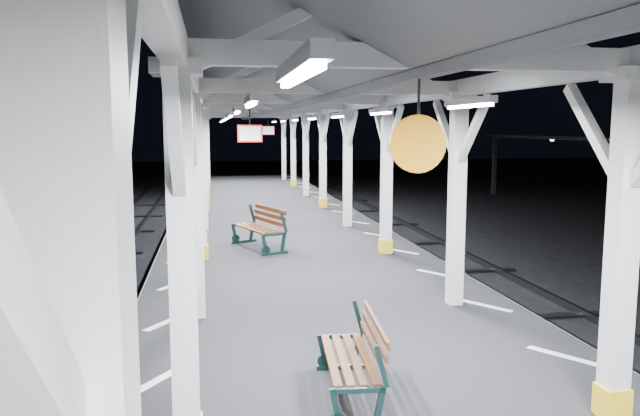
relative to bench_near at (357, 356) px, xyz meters
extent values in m
plane|color=black|center=(0.30, 5.10, -1.45)|extent=(120.00, 120.00, 0.00)
cube|color=black|center=(0.30, 5.10, -0.95)|extent=(6.00, 50.00, 1.00)
cube|color=silver|center=(-2.15, 5.10, -0.44)|extent=(1.00, 48.00, 0.01)
cube|color=silver|center=(2.75, 5.10, -0.44)|extent=(1.00, 48.00, 0.01)
cube|color=#2D2D33|center=(-4.15, 5.10, -1.37)|extent=(0.08, 60.00, 0.16)
cube|color=black|center=(-4.70, 5.10, -1.42)|extent=(2.20, 0.22, 0.06)
cube|color=#2D2D33|center=(4.75, 5.10, -1.37)|extent=(0.08, 60.00, 0.16)
cube|color=#2D2D33|center=(5.85, 5.10, -1.37)|extent=(0.08, 60.00, 0.16)
cube|color=black|center=(5.30, 5.10, -1.42)|extent=(2.20, 0.22, 0.06)
cube|color=silver|center=(-1.70, -4.35, 2.30)|extent=(0.10, 0.99, 0.99)
cube|color=silver|center=(-1.70, -0.90, 1.15)|extent=(0.22, 0.22, 3.20)
cube|color=silver|center=(-1.70, -0.90, 2.81)|extent=(0.40, 0.40, 0.12)
cube|color=silver|center=(-1.70, -0.35, 2.30)|extent=(0.10, 0.99, 0.99)
cube|color=silver|center=(-1.70, -1.45, 2.30)|extent=(0.10, 0.99, 0.99)
cube|color=silver|center=(-1.70, 3.10, 1.15)|extent=(0.22, 0.22, 3.20)
cube|color=silver|center=(-1.70, 3.10, 2.81)|extent=(0.40, 0.40, 0.12)
cube|color=silver|center=(-1.70, 3.65, 2.30)|extent=(0.10, 0.99, 0.99)
cube|color=silver|center=(-1.70, 2.55, 2.30)|extent=(0.10, 0.99, 0.99)
cube|color=silver|center=(-1.70, 7.10, 1.15)|extent=(0.22, 0.22, 3.20)
cube|color=silver|center=(-1.70, 7.10, 2.81)|extent=(0.40, 0.40, 0.12)
cube|color=gold|center=(-1.70, 7.10, -0.27)|extent=(0.26, 0.26, 0.30)
cube|color=silver|center=(-1.70, 7.65, 2.30)|extent=(0.10, 0.99, 0.99)
cube|color=silver|center=(-1.70, 6.55, 2.30)|extent=(0.10, 0.99, 0.99)
cube|color=silver|center=(-1.70, 11.10, 1.15)|extent=(0.22, 0.22, 3.20)
cube|color=silver|center=(-1.70, 11.10, 2.81)|extent=(0.40, 0.40, 0.12)
cube|color=silver|center=(-1.70, 11.65, 2.30)|extent=(0.10, 0.99, 0.99)
cube|color=silver|center=(-1.70, 10.55, 2.30)|extent=(0.10, 0.99, 0.99)
cube|color=silver|center=(-1.70, 15.10, 1.15)|extent=(0.22, 0.22, 3.20)
cube|color=silver|center=(-1.70, 15.10, 2.81)|extent=(0.40, 0.40, 0.12)
cube|color=gold|center=(-1.70, 15.10, -0.27)|extent=(0.26, 0.26, 0.30)
cube|color=silver|center=(-1.70, 15.65, 2.30)|extent=(0.10, 0.99, 0.99)
cube|color=silver|center=(-1.70, 14.55, 2.30)|extent=(0.10, 0.99, 0.99)
cube|color=silver|center=(-1.70, 19.10, 1.15)|extent=(0.22, 0.22, 3.20)
cube|color=silver|center=(-1.70, 19.10, 2.81)|extent=(0.40, 0.40, 0.12)
cube|color=silver|center=(-1.70, 19.65, 2.30)|extent=(0.10, 0.99, 0.99)
cube|color=silver|center=(-1.70, 18.55, 2.30)|extent=(0.10, 0.99, 0.99)
cube|color=silver|center=(-1.70, 23.10, 1.15)|extent=(0.22, 0.22, 3.20)
cube|color=silver|center=(-1.70, 23.10, 2.81)|extent=(0.40, 0.40, 0.12)
cube|color=gold|center=(-1.70, 23.10, -0.27)|extent=(0.26, 0.26, 0.30)
cube|color=silver|center=(-1.70, 23.65, 2.30)|extent=(0.10, 0.99, 0.99)
cube|color=silver|center=(-1.70, 22.55, 2.30)|extent=(0.10, 0.99, 0.99)
cube|color=silver|center=(-1.70, 27.10, 1.15)|extent=(0.22, 0.22, 3.20)
cube|color=silver|center=(-1.70, 27.10, 2.81)|extent=(0.40, 0.40, 0.12)
cube|color=silver|center=(-1.70, 27.65, 2.30)|extent=(0.10, 0.99, 0.99)
cube|color=silver|center=(-1.70, 26.55, 2.30)|extent=(0.10, 0.99, 0.99)
cube|color=silver|center=(2.30, -0.90, 1.15)|extent=(0.22, 0.22, 3.20)
cube|color=silver|center=(2.30, -0.90, 2.81)|extent=(0.40, 0.40, 0.12)
cube|color=gold|center=(2.30, -0.90, -0.27)|extent=(0.26, 0.26, 0.30)
cube|color=silver|center=(2.30, -0.35, 2.30)|extent=(0.10, 0.99, 0.99)
cube|color=silver|center=(2.30, 3.10, 1.15)|extent=(0.22, 0.22, 3.20)
cube|color=silver|center=(2.30, 3.10, 2.81)|extent=(0.40, 0.40, 0.12)
cube|color=silver|center=(2.30, 3.65, 2.30)|extent=(0.10, 0.99, 0.99)
cube|color=silver|center=(2.30, 2.55, 2.30)|extent=(0.10, 0.99, 0.99)
cube|color=silver|center=(2.30, 7.10, 1.15)|extent=(0.22, 0.22, 3.20)
cube|color=silver|center=(2.30, 7.10, 2.81)|extent=(0.40, 0.40, 0.12)
cube|color=gold|center=(2.30, 7.10, -0.27)|extent=(0.26, 0.26, 0.30)
cube|color=silver|center=(2.30, 7.65, 2.30)|extent=(0.10, 0.99, 0.99)
cube|color=silver|center=(2.30, 6.55, 2.30)|extent=(0.10, 0.99, 0.99)
cube|color=silver|center=(2.30, 11.10, 1.15)|extent=(0.22, 0.22, 3.20)
cube|color=silver|center=(2.30, 11.10, 2.81)|extent=(0.40, 0.40, 0.12)
cube|color=silver|center=(2.30, 11.65, 2.30)|extent=(0.10, 0.99, 0.99)
cube|color=silver|center=(2.30, 10.55, 2.30)|extent=(0.10, 0.99, 0.99)
cube|color=silver|center=(2.30, 15.10, 1.15)|extent=(0.22, 0.22, 3.20)
cube|color=silver|center=(2.30, 15.10, 2.81)|extent=(0.40, 0.40, 0.12)
cube|color=gold|center=(2.30, 15.10, -0.27)|extent=(0.26, 0.26, 0.30)
cube|color=silver|center=(2.30, 15.65, 2.30)|extent=(0.10, 0.99, 0.99)
cube|color=silver|center=(2.30, 14.55, 2.30)|extent=(0.10, 0.99, 0.99)
cube|color=silver|center=(2.30, 19.10, 1.15)|extent=(0.22, 0.22, 3.20)
cube|color=silver|center=(2.30, 19.10, 2.81)|extent=(0.40, 0.40, 0.12)
cube|color=silver|center=(2.30, 19.65, 2.30)|extent=(0.10, 0.99, 0.99)
cube|color=silver|center=(2.30, 18.55, 2.30)|extent=(0.10, 0.99, 0.99)
cube|color=silver|center=(2.30, 23.10, 1.15)|extent=(0.22, 0.22, 3.20)
cube|color=silver|center=(2.30, 23.10, 2.81)|extent=(0.40, 0.40, 0.12)
cube|color=gold|center=(2.30, 23.10, -0.27)|extent=(0.26, 0.26, 0.30)
cube|color=silver|center=(2.30, 23.65, 2.30)|extent=(0.10, 0.99, 0.99)
cube|color=silver|center=(2.30, 22.55, 2.30)|extent=(0.10, 0.99, 0.99)
cube|color=silver|center=(2.30, 27.10, 1.15)|extent=(0.22, 0.22, 3.20)
cube|color=silver|center=(2.30, 27.10, 2.81)|extent=(0.40, 0.40, 0.12)
cube|color=silver|center=(2.30, 27.65, 2.30)|extent=(0.10, 0.99, 0.99)
cube|color=silver|center=(2.30, 26.55, 2.30)|extent=(0.10, 0.99, 0.99)
cube|color=silver|center=(-1.70, 5.10, 2.93)|extent=(0.18, 48.00, 0.24)
cube|color=silver|center=(2.30, 5.10, 2.93)|extent=(0.18, 48.00, 0.24)
cube|color=silver|center=(0.30, -0.90, 2.93)|extent=(4.20, 0.14, 0.20)
cube|color=silver|center=(0.30, 3.10, 2.93)|extent=(4.20, 0.14, 0.20)
cube|color=silver|center=(0.30, 7.10, 2.93)|extent=(4.20, 0.14, 0.20)
cube|color=silver|center=(0.30, 11.10, 2.93)|extent=(4.20, 0.14, 0.20)
cube|color=silver|center=(0.30, 15.10, 2.93)|extent=(4.20, 0.14, 0.20)
cube|color=silver|center=(0.30, 19.10, 2.93)|extent=(4.20, 0.14, 0.20)
cube|color=silver|center=(0.30, 23.10, 2.93)|extent=(4.20, 0.14, 0.20)
cube|color=silver|center=(0.30, 27.10, 2.93)|extent=(4.20, 0.14, 0.20)
cube|color=silver|center=(0.30, 5.10, 3.85)|extent=(0.16, 48.00, 0.20)
cube|color=#494C50|center=(-1.00, 5.10, 3.47)|extent=(2.80, 49.00, 1.45)
cube|color=#494C50|center=(1.60, 5.10, 3.47)|extent=(2.80, 49.00, 1.45)
cube|color=silver|center=(-1.00, -2.90, 2.65)|extent=(0.10, 1.35, 0.08)
cube|color=white|center=(-1.00, -2.90, 2.60)|extent=(0.05, 1.25, 0.05)
cube|color=silver|center=(-1.00, 1.10, 2.65)|extent=(0.10, 1.35, 0.08)
cube|color=white|center=(-1.00, 1.10, 2.60)|extent=(0.05, 1.25, 0.05)
cube|color=silver|center=(-1.00, 5.10, 2.65)|extent=(0.10, 1.35, 0.08)
cube|color=white|center=(-1.00, 5.10, 2.60)|extent=(0.05, 1.25, 0.05)
cube|color=silver|center=(-1.00, 9.10, 2.65)|extent=(0.10, 1.35, 0.08)
cube|color=white|center=(-1.00, 9.10, 2.60)|extent=(0.05, 1.25, 0.05)
cube|color=silver|center=(-1.00, 13.10, 2.65)|extent=(0.10, 1.35, 0.08)
cube|color=white|center=(-1.00, 13.10, 2.60)|extent=(0.05, 1.25, 0.05)
cube|color=silver|center=(-1.00, 17.10, 2.65)|extent=(0.10, 1.35, 0.08)
cube|color=white|center=(-1.00, 17.10, 2.60)|extent=(0.05, 1.25, 0.05)
cube|color=silver|center=(-1.00, 21.10, 2.65)|extent=(0.10, 1.35, 0.08)
cube|color=white|center=(-1.00, 21.10, 2.60)|extent=(0.05, 1.25, 0.05)
cube|color=silver|center=(-1.00, 25.10, 2.65)|extent=(0.10, 1.35, 0.08)
cube|color=white|center=(-1.00, 25.10, 2.60)|extent=(0.05, 1.25, 0.05)
cube|color=silver|center=(1.60, 1.10, 2.65)|extent=(0.10, 1.35, 0.08)
cube|color=white|center=(1.60, 1.10, 2.60)|extent=(0.05, 1.25, 0.05)
cube|color=silver|center=(1.60, 5.10, 2.65)|extent=(0.10, 1.35, 0.08)
cube|color=white|center=(1.60, 5.10, 2.60)|extent=(0.05, 1.25, 0.05)
cube|color=silver|center=(1.60, 9.10, 2.65)|extent=(0.10, 1.35, 0.08)
cube|color=white|center=(1.60, 9.10, 2.60)|extent=(0.05, 1.25, 0.05)
cube|color=silver|center=(1.60, 13.10, 2.65)|extent=(0.10, 1.35, 0.08)
cube|color=white|center=(1.60, 13.10, 2.60)|extent=(0.05, 1.25, 0.05)
cube|color=silver|center=(1.60, 17.10, 2.65)|extent=(0.10, 1.35, 0.08)
cube|color=white|center=(1.60, 17.10, 2.60)|extent=(0.05, 1.25, 0.05)
cube|color=silver|center=(1.60, 21.10, 2.65)|extent=(0.10, 1.35, 0.08)
cube|color=white|center=(1.60, 21.10, 2.60)|extent=(0.05, 1.25, 0.05)
cube|color=silver|center=(1.60, 25.10, 2.65)|extent=(0.10, 1.35, 0.08)
cube|color=white|center=(1.60, 25.10, 2.60)|extent=(0.05, 1.25, 0.05)
cylinder|color=black|center=(0.30, -0.90, 2.60)|extent=(0.02, 0.02, 0.30)
cylinder|color=orange|center=(0.30, -0.90, 2.20)|extent=(0.50, 0.04, 0.50)
cylinder|color=black|center=(-0.68, 6.68, 2.57)|extent=(0.02, 0.02, 0.36)
cube|color=red|center=(-0.68, 6.68, 2.22)|extent=(0.50, 0.03, 0.35)
cube|color=white|center=(-0.68, 6.68, 2.22)|extent=(0.44, 0.04, 0.29)
cylinder|color=black|center=(0.77, 18.99, 2.57)|extent=(0.02, 0.02, 0.36)
cube|color=red|center=(0.77, 18.99, 2.22)|extent=(0.50, 0.03, 0.35)
cube|color=white|center=(0.77, 18.99, 2.22)|extent=(0.44, 0.05, 0.29)
cube|color=black|center=(14.30, 27.10, 0.20)|extent=(0.20, 0.20, 3.30)
sphere|color=silver|center=(14.30, 15.10, 1.77)|extent=(0.20, 0.20, 0.20)
sphere|color=silver|center=(14.30, 21.10, 1.77)|extent=(0.20, 0.20, 0.20)
sphere|color=silver|center=(14.30, 27.10, 1.77)|extent=(0.20, 0.20, 0.20)
cube|color=#122B2A|center=(-0.36, -0.72, -0.23)|extent=(0.15, 0.06, 0.43)
cube|color=#122B2A|center=(0.03, -0.75, -0.23)|extent=(0.13, 0.06, 0.43)
cube|color=#122B2A|center=(0.05, -0.75, 0.18)|extent=(0.15, 0.06, 0.41)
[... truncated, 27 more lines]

